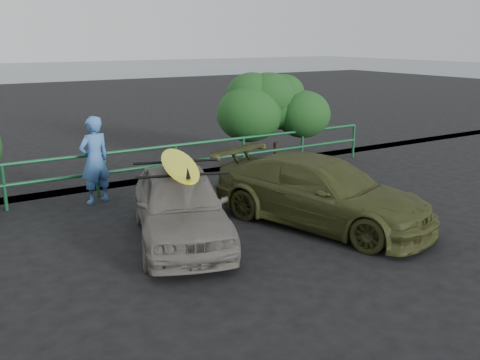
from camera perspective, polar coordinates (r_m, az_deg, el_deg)
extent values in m
plane|color=black|center=(8.98, 1.15, -8.60)|extent=(80.00, 80.00, 0.00)
imported|color=slate|center=(9.72, -6.38, -2.67)|extent=(2.72, 4.18, 1.32)
imported|color=#373C1A|center=(10.60, 8.66, -1.26)|extent=(3.20, 4.89, 1.32)
imported|color=#3F72BD|center=(12.22, -15.25, 2.07)|extent=(0.80, 0.62, 1.95)
ellipsoid|color=yellow|center=(9.52, -6.51, 1.68)|extent=(1.46, 2.87, 0.08)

